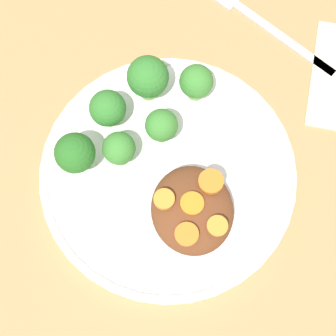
% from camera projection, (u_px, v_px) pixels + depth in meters
% --- Properties ---
extents(ground_plane, '(4.00, 4.00, 0.00)m').
position_uv_depth(ground_plane, '(168.00, 176.00, 0.61)').
color(ground_plane, tan).
extents(plate, '(0.27, 0.27, 0.02)m').
position_uv_depth(plate, '(168.00, 174.00, 0.60)').
color(plate, white).
rests_on(plate, ground_plane).
extents(stew_mound, '(0.09, 0.08, 0.03)m').
position_uv_depth(stew_mound, '(192.00, 210.00, 0.56)').
color(stew_mound, brown).
rests_on(stew_mound, plate).
extents(broccoli_floret_0, '(0.04, 0.04, 0.06)m').
position_uv_depth(broccoli_floret_0, '(75.00, 153.00, 0.56)').
color(broccoli_floret_0, '#7FA85B').
rests_on(broccoli_floret_0, plate).
extents(broccoli_floret_1, '(0.04, 0.04, 0.05)m').
position_uv_depth(broccoli_floret_1, '(108.00, 109.00, 0.58)').
color(broccoli_floret_1, '#759E51').
rests_on(broccoli_floret_1, plate).
extents(broccoli_floret_2, '(0.04, 0.04, 0.05)m').
position_uv_depth(broccoli_floret_2, '(196.00, 82.00, 0.59)').
color(broccoli_floret_2, '#7FA85B').
rests_on(broccoli_floret_2, plate).
extents(broccoli_floret_3, '(0.03, 0.03, 0.05)m').
position_uv_depth(broccoli_floret_3, '(165.00, 125.00, 0.58)').
color(broccoli_floret_3, '#7FA85B').
rests_on(broccoli_floret_3, plate).
extents(broccoli_floret_4, '(0.04, 0.04, 0.06)m').
position_uv_depth(broccoli_floret_4, '(148.00, 78.00, 0.59)').
color(broccoli_floret_4, '#759E51').
rests_on(broccoli_floret_4, plate).
extents(broccoli_floret_5, '(0.03, 0.03, 0.05)m').
position_uv_depth(broccoli_floret_5, '(119.00, 149.00, 0.57)').
color(broccoli_floret_5, '#7FA85B').
rests_on(broccoli_floret_5, plate).
extents(carrot_slice_0, '(0.02, 0.02, 0.00)m').
position_uv_depth(carrot_slice_0, '(192.00, 203.00, 0.55)').
color(carrot_slice_0, orange).
rests_on(carrot_slice_0, stew_mound).
extents(carrot_slice_1, '(0.02, 0.02, 0.00)m').
position_uv_depth(carrot_slice_1, '(187.00, 234.00, 0.54)').
color(carrot_slice_1, orange).
rests_on(carrot_slice_1, stew_mound).
extents(carrot_slice_2, '(0.03, 0.03, 0.01)m').
position_uv_depth(carrot_slice_2, '(211.00, 182.00, 0.55)').
color(carrot_slice_2, orange).
rests_on(carrot_slice_2, stew_mound).
extents(carrot_slice_3, '(0.02, 0.02, 0.00)m').
position_uv_depth(carrot_slice_3, '(217.00, 226.00, 0.54)').
color(carrot_slice_3, orange).
rests_on(carrot_slice_3, stew_mound).
extents(carrot_slice_4, '(0.02, 0.02, 0.01)m').
position_uv_depth(carrot_slice_4, '(164.00, 199.00, 0.55)').
color(carrot_slice_4, orange).
rests_on(carrot_slice_4, stew_mound).
extents(fork, '(0.17, 0.14, 0.01)m').
position_uv_depth(fork, '(249.00, 13.00, 0.67)').
color(fork, '#BBBBBB').
rests_on(fork, ground_plane).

